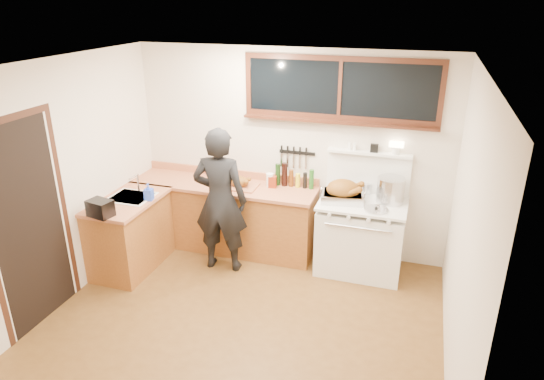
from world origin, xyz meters
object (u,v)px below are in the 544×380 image
(vintage_stove, at_px, (361,235))
(cutting_board, at_px, (240,183))
(roast_turkey, at_px, (343,192))
(man, at_px, (220,201))

(vintage_stove, bearing_deg, cutting_board, -179.83)
(vintage_stove, bearing_deg, roast_turkey, -172.21)
(roast_turkey, bearing_deg, vintage_stove, 7.79)
(vintage_stove, bearing_deg, man, -164.07)
(man, bearing_deg, cutting_board, 81.34)
(cutting_board, distance_m, roast_turkey, 1.32)
(cutting_board, bearing_deg, roast_turkey, -1.22)
(man, distance_m, cutting_board, 0.47)
(vintage_stove, height_order, roast_turkey, vintage_stove)
(man, height_order, cutting_board, man)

